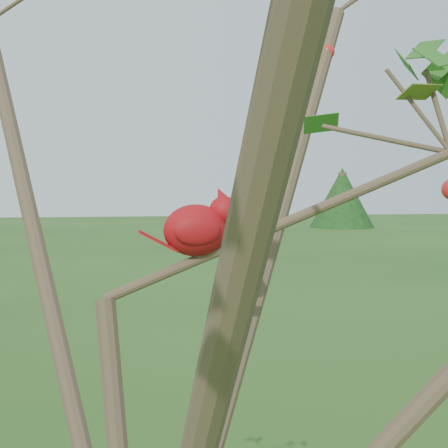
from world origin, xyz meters
name	(u,v)px	position (x,y,z in m)	size (l,w,h in m)	color
crabapple_tree	(152,200)	(0.03, -0.02, 2.12)	(2.35, 2.05, 2.95)	#483726
cardinal	(199,227)	(0.11, 0.09, 2.07)	(0.19, 0.10, 0.13)	#A10D16
distant_trees	(15,203)	(-3.97, 23.28, 1.43)	(38.50, 10.76, 3.18)	#483726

